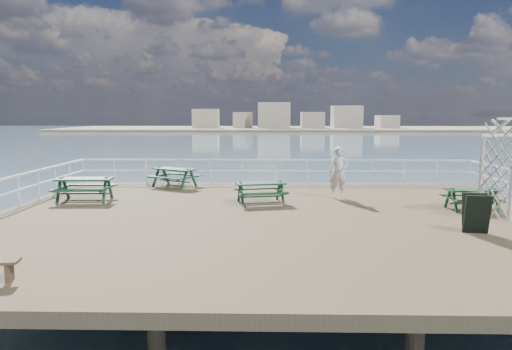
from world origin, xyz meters
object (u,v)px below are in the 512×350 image
Objects in this scene: picnic_table_b at (174,173)px; picnic_table_d at (261,188)px; picnic_table_a at (85,184)px; picnic_table_c at (472,195)px; person at (339,173)px.

picnic_table_d is (3.79, -3.62, -0.04)m from picnic_table_b.
picnic_table_a is 0.85× the size of picnic_table_b.
picnic_table_d reaches higher than picnic_table_c.
picnic_table_b reaches higher than picnic_table_d.
picnic_table_c is at bearing -8.12° from picnic_table_a.
picnic_table_a is 4.22m from picnic_table_b.
picnic_table_b is (2.61, 3.32, -0.03)m from picnic_table_a.
person is at bearing 2.30° from picnic_table_a.
picnic_table_c is at bearing -25.25° from person.
picnic_table_c is (10.73, -4.67, -0.07)m from picnic_table_b.
picnic_table_b is at bearing 123.55° from picnic_table_d.
picnic_table_c is 7.02m from picnic_table_d.
person is (-4.05, 2.10, 0.46)m from picnic_table_c.
picnic_table_a is at bearing -99.50° from picnic_table_b.
picnic_table_a is at bearing -173.14° from person.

